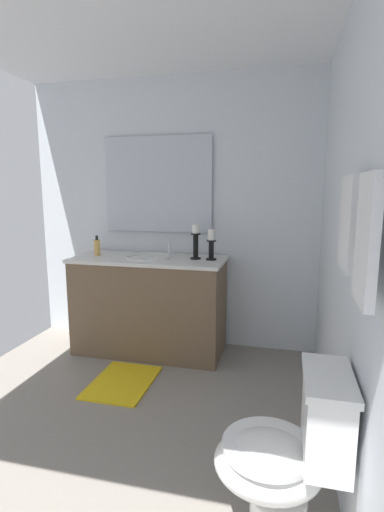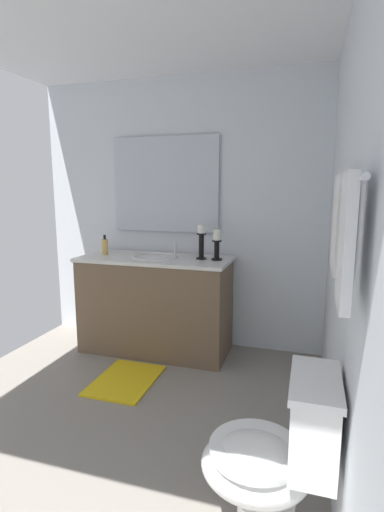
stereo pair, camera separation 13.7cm
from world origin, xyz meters
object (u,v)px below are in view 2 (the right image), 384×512
at_px(sink_basin, 155,261).
at_px(bath_mat, 126,380).
at_px(soap_bottle, 105,246).
at_px(mirror, 165,185).
at_px(toilet, 272,460).
at_px(towel_near_vanity, 338,224).
at_px(towel_bar, 351,180).
at_px(vanity_cabinet, 156,304).
at_px(towel_center, 346,241).
at_px(candle_holder_tall, 217,244).
at_px(candle_holder_short, 201,241).

bearing_deg(sink_basin, bath_mat, -0.09).
relative_size(soap_bottle, bath_mat, 0.30).
height_order(mirror, toilet, mirror).
distance_m(toilet, towel_near_vanity, 0.99).
xyz_separation_m(toilet, towel_near_vanity, (-0.14, 0.20, 0.96)).
relative_size(soap_bottle, towel_bar, 0.24).
height_order(vanity_cabinet, towel_near_vanity, towel_near_vanity).
height_order(towel_bar, towel_center, towel_center).
bearing_deg(towel_center, candle_holder_tall, -156.29).
xyz_separation_m(vanity_cabinet, bath_mat, (0.62, 0.00, -0.42)).
relative_size(toilet, towel_center, 1.87).
bearing_deg(bath_mat, candle_holder_short, 147.75).
relative_size(vanity_cabinet, towel_bar, 1.80).
bearing_deg(toilet, vanity_cabinet, -144.26).
bearing_deg(candle_holder_short, towel_near_vanity, 32.26).
bearing_deg(toilet, towel_bar, 77.77).
bearing_deg(bath_mat, towel_center, 47.74).
bearing_deg(vanity_cabinet, sink_basin, 90.00).
bearing_deg(candle_holder_tall, candle_holder_short, -92.01).
xyz_separation_m(vanity_cabinet, mirror, (-0.28, 0.00, 1.06)).
height_order(candle_holder_tall, towel_bar, towel_bar).
bearing_deg(candle_holder_short, candle_holder_tall, 87.99).
bearing_deg(towel_center, candle_holder_short, -153.02).
relative_size(mirror, towel_near_vanity, 2.77).
bearing_deg(towel_center, towel_near_vanity, 180.00).
bearing_deg(soap_bottle, vanity_cabinet, 89.15).
relative_size(toilet, towel_bar, 1.00).
bearing_deg(towel_center, vanity_cabinet, -143.57).
bearing_deg(mirror, towel_near_vanity, 37.83).
distance_m(towel_bar, towel_center, 0.26).
distance_m(vanity_cabinet, candle_holder_short, 0.72).
relative_size(mirror, bath_mat, 1.69).
bearing_deg(candle_holder_short, toilet, 24.67).
relative_size(vanity_cabinet, soap_bottle, 7.48).
relative_size(vanity_cabinet, candle_holder_tall, 5.18).
height_order(candle_holder_short, towel_near_vanity, towel_near_vanity).
relative_size(vanity_cabinet, toilet, 1.80).
bearing_deg(toilet, towel_near_vanity, 124.23).
bearing_deg(soap_bottle, sink_basin, 89.15).
relative_size(towel_bar, bath_mat, 1.25).
height_order(sink_basin, toilet, sink_basin).
height_order(sink_basin, towel_center, towel_center).
xyz_separation_m(sink_basin, mirror, (-0.28, -0.00, 0.67)).
bearing_deg(candle_holder_tall, vanity_cabinet, -86.85).
relative_size(vanity_cabinet, bath_mat, 2.24).
relative_size(sink_basin, towel_near_vanity, 1.10).
relative_size(candle_holder_short, towel_center, 0.73).
xyz_separation_m(mirror, towel_center, (2.18, 1.40, -0.19)).
bearing_deg(mirror, toilet, 31.63).
bearing_deg(sink_basin, towel_center, 36.41).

